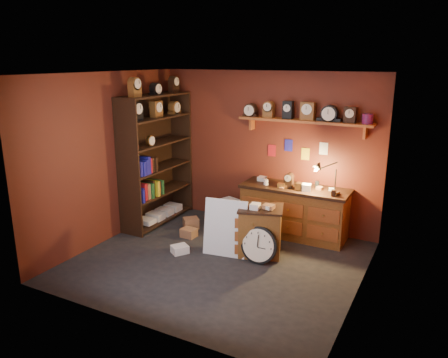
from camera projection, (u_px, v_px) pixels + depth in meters
floor at (218, 261)px, 6.44m from camera, size 4.00×4.00×0.00m
room_shell at (224, 146)px, 6.05m from camera, size 4.02×3.62×2.71m
shelving_unit at (155, 154)px, 7.74m from camera, size 0.47×1.60×2.58m
workbench at (294, 209)px, 7.28m from camera, size 1.78×0.66×1.36m
low_cabinet at (260, 229)px, 6.60m from camera, size 0.79×0.73×0.84m
big_round_clock at (259, 245)px, 6.35m from camera, size 0.55×0.18×0.55m
white_panel at (225, 254)px, 6.68m from camera, size 0.68×0.27×0.88m
mini_fridge at (228, 213)px, 7.81m from camera, size 0.55×0.57×0.44m
floor_box_a at (189, 233)px, 7.31m from camera, size 0.25×0.21×0.15m
floor_box_b at (180, 249)px, 6.71m from camera, size 0.30×0.31×0.12m
floor_box_c at (191, 223)px, 7.67m from camera, size 0.33×0.33×0.19m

